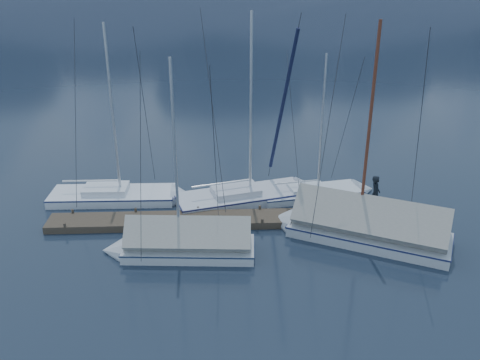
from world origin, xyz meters
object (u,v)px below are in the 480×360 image
at_px(sailboat_covered_far, 177,244).
at_px(sailboat_covered_near, 355,227).
at_px(sailboat_open_left, 131,197).
at_px(sailboat_open_right, 325,193).
at_px(person, 375,194).
at_px(sailboat_open_mid, 260,196).

bearing_deg(sailboat_covered_far, sailboat_covered_near, 7.53).
distance_m(sailboat_open_left, sailboat_open_right, 10.21).
bearing_deg(person, sailboat_covered_near, 158.99).
bearing_deg(sailboat_open_mid, person, -24.48).
distance_m(sailboat_open_right, sailboat_covered_near, 4.56).
xyz_separation_m(sailboat_open_mid, sailboat_covered_far, (-3.96, -5.28, 0.26)).
height_order(sailboat_open_right, person, sailboat_open_right).
xyz_separation_m(sailboat_open_right, sailboat_covered_far, (-7.46, -5.57, 0.30)).
height_order(sailboat_open_mid, sailboat_covered_near, sailboat_open_mid).
relative_size(sailboat_open_left, sailboat_covered_far, 1.08).
bearing_deg(sailboat_open_right, sailboat_covered_near, -84.83).
xyz_separation_m(sailboat_open_mid, sailboat_open_right, (3.50, 0.29, -0.04)).
bearing_deg(person, sailboat_open_left, 93.58).
height_order(sailboat_covered_far, person, sailboat_covered_far).
bearing_deg(person, sailboat_open_mid, 81.37).
height_order(sailboat_open_mid, person, sailboat_open_mid).
distance_m(sailboat_open_mid, sailboat_covered_far, 6.60).
relative_size(sailboat_open_right, sailboat_covered_near, 0.78).
bearing_deg(sailboat_open_mid, sailboat_covered_near, -47.30).
relative_size(sailboat_open_left, sailboat_open_mid, 0.95).
xyz_separation_m(sailboat_open_right, sailboat_covered_near, (0.41, -4.53, 0.38)).
distance_m(sailboat_covered_near, sailboat_covered_far, 7.94).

